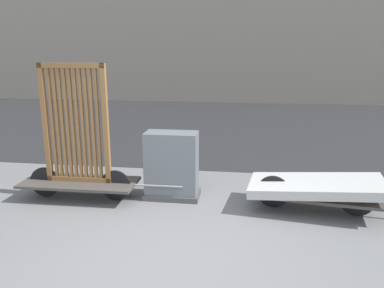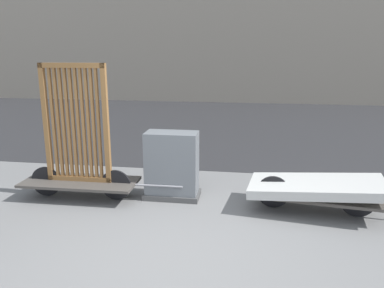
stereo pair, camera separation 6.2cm
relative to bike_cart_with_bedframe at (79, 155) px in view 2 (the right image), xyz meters
The scene contains 5 objects.
ground_plane 2.37m from the bike_cart_with_bedframe, 42.14° to the right, with size 60.00×60.00×0.00m, color slate.
road_strip 6.56m from the bike_cart_with_bedframe, 75.03° to the left, with size 56.00×9.49×0.01m.
bike_cart_with_bedframe is the anchor object (origin of this frame).
bike_cart_with_mattress 3.39m from the bike_cart_with_bedframe, ahead, with size 2.46×1.05×0.51m.
utility_cabinet 1.38m from the bike_cart_with_bedframe, ahead, with size 0.82×0.45×1.00m.
Camera 2 is at (0.76, -3.45, 2.15)m, focal length 35.00 mm.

